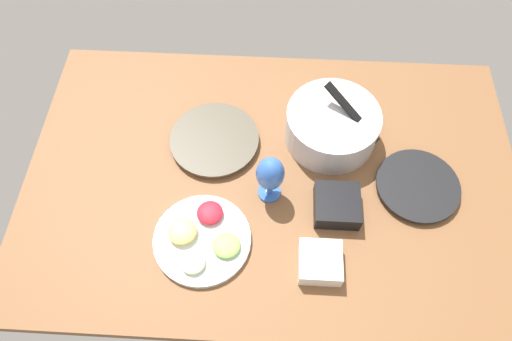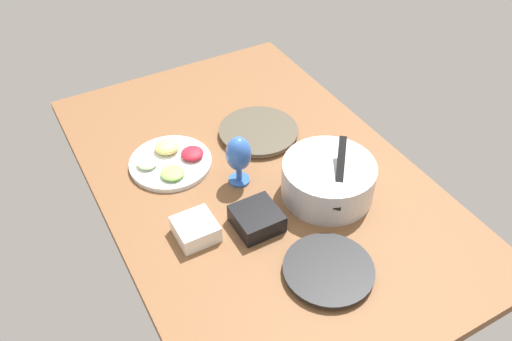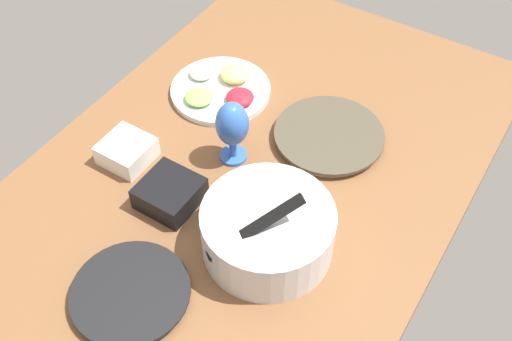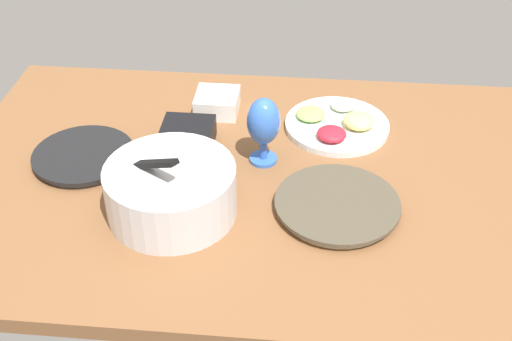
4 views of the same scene
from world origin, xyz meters
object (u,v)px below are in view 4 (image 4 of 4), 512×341
Objects in this scene: dinner_plate_left at (337,205)px; mixing_bowl at (171,189)px; fruit_platter at (338,124)px; square_bowl_black at (187,135)px; dinner_plate_right at (84,156)px; square_bowl_white at (217,102)px; hurricane_glass_blue at (263,124)px.

dinner_plate_left is 0.98× the size of mixing_bowl.
square_bowl_black is (40.29, 12.34, 1.80)cm from fruit_platter.
dinner_plate_left is at bearing 167.99° from dinner_plate_right.
dinner_plate_right is 0.87× the size of mixing_bowl.
dinner_plate_right is 41.82cm from square_bowl_white.
fruit_platter is at bearing -90.43° from dinner_plate_left.
mixing_bowl is (38.80, 4.32, 5.46)cm from dinner_plate_left.
hurricane_glass_blue is (-46.92, -4.26, 10.19)cm from dinner_plate_right.
fruit_platter is at bearing -134.48° from mixing_bowl.
dinner_plate_left is at bearing 129.84° from square_bowl_white.
square_bowl_black is (20.83, -4.80, -7.94)cm from hurricane_glass_blue.
square_bowl_black is at bearing 17.03° from fruit_platter.
square_bowl_white is (34.59, -41.46, 1.92)cm from dinner_plate_left.
square_bowl_white is (-31.53, -27.41, 2.02)cm from dinner_plate_right.
fruit_platter is (-66.38, -21.41, 0.45)cm from dinner_plate_right.
fruit_platter is at bearing -162.97° from square_bowl_black.
dinner_plate_left is at bearing 136.33° from hurricane_glass_blue.
square_bowl_black is (5.44, 18.34, 0.23)cm from square_bowl_white.
fruit_platter is (-0.27, -35.47, 0.34)cm from dinner_plate_left.
square_bowl_white is at bearing -56.36° from hurricane_glass_blue.
dinner_plate_right is 48.21cm from hurricane_glass_blue.
square_bowl_white is at bearing -9.77° from fruit_platter.
fruit_platter reaches higher than dinner_plate_right.
square_bowl_white is (34.86, -6.00, 1.58)cm from fruit_platter.
dinner_plate_left is 35.47cm from fruit_platter.
dinner_plate_right is (66.12, -14.06, -0.11)cm from dinner_plate_left.
hurricane_glass_blue reaches higher than dinner_plate_left.
fruit_platter is (-39.07, -39.79, -5.11)cm from mixing_bowl.
mixing_bowl is at bearing 146.06° from dinner_plate_right.
hurricane_glass_blue is (19.19, -18.32, 10.08)cm from dinner_plate_left.
fruit_platter is 2.38× the size of square_bowl_white.
mixing_bowl is 1.05× the size of fruit_platter.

